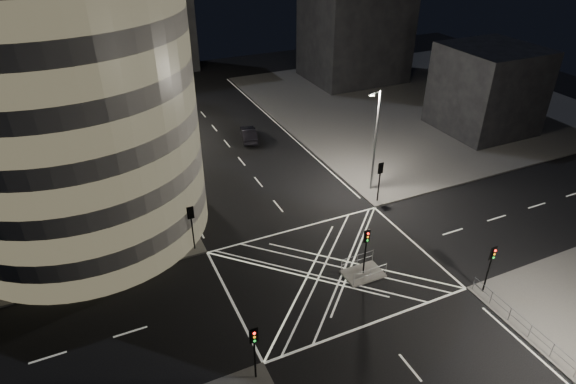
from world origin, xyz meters
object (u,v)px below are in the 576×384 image
traffic_signal_nl (254,344)px  street_lamp_left_far (130,97)px  traffic_signal_nr (491,261)px  central_island (363,274)px  sedan (249,134)px  street_lamp_left_near (164,164)px  street_lamp_right_far (375,138)px  traffic_signal_island (366,244)px  traffic_signal_fl (191,220)px  traffic_signal_fr (380,175)px

traffic_signal_nl → street_lamp_left_far: size_ratio=0.40×
traffic_signal_nr → street_lamp_left_far: 41.15m
central_island → sedan: bearing=88.5°
central_island → sedan: (0.68, 26.31, 0.69)m
street_lamp_left_near → street_lamp_right_far: size_ratio=1.00×
street_lamp_left_far → traffic_signal_island: bearing=-70.0°
street_lamp_left_near → street_lamp_right_far: 19.11m
traffic_signal_fl → street_lamp_right_far: bearing=6.9°
street_lamp_left_near → traffic_signal_nr: bearing=-45.9°
traffic_signal_island → sedan: 26.41m
traffic_signal_fl → sedan: 21.47m
traffic_signal_nl → traffic_signal_nr: 17.60m
traffic_signal_nl → traffic_signal_nr: size_ratio=1.00×
central_island → traffic_signal_fr: (6.80, 8.30, 2.84)m
central_island → sedan: size_ratio=0.64×
traffic_signal_fr → traffic_signal_fl: bearing=180.0°
central_island → traffic_signal_island: bearing=0.0°
street_lamp_left_far → sedan: street_lamp_left_far is taller
traffic_signal_island → traffic_signal_nl: bearing=-153.9°
traffic_signal_island → street_lamp_left_far: size_ratio=0.40×
traffic_signal_fr → sedan: 19.14m
traffic_signal_nl → traffic_signal_fr: (17.60, 13.60, 0.00)m
traffic_signal_nr → traffic_signal_island: (-6.80, 5.30, 0.00)m
central_island → traffic_signal_nl: (-10.80, -5.30, 2.84)m
traffic_signal_nl → street_lamp_right_far: (18.24, 15.80, 2.63)m
traffic_signal_fr → street_lamp_right_far: (0.64, 2.20, 2.63)m
central_island → street_lamp_left_near: street_lamp_left_near is taller
traffic_signal_island → street_lamp_left_far: street_lamp_left_far is taller
central_island → street_lamp_right_far: street_lamp_right_far is taller
traffic_signal_island → street_lamp_left_near: bearing=130.3°
central_island → street_lamp_left_far: 33.95m
traffic_signal_nl → street_lamp_left_near: (-0.64, 18.80, 2.63)m
street_lamp_right_far → sedan: street_lamp_right_far is taller
traffic_signal_nl → central_island: bearing=26.1°
traffic_signal_island → street_lamp_left_near: 17.89m
street_lamp_left_far → street_lamp_right_far: size_ratio=1.00×
traffic_signal_nl → street_lamp_left_far: street_lamp_left_far is taller
traffic_signal_fr → street_lamp_right_far: 3.48m
sedan → street_lamp_left_near: bearing=59.8°
traffic_signal_fr → central_island: bearing=-129.3°
central_island → sedan: 26.33m
traffic_signal_nr → traffic_signal_fl: bearing=142.3°
traffic_signal_island → street_lamp_right_far: street_lamp_right_far is taller
central_island → traffic_signal_island: 2.84m
street_lamp_right_far → traffic_signal_island: bearing=-125.3°
traffic_signal_fr → street_lamp_left_far: 29.63m
traffic_signal_nl → sedan: size_ratio=0.86×
traffic_signal_nl → traffic_signal_island: bearing=26.1°
traffic_signal_fl → traffic_signal_nl: size_ratio=1.00×
traffic_signal_island → street_lamp_left_near: size_ratio=0.40×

